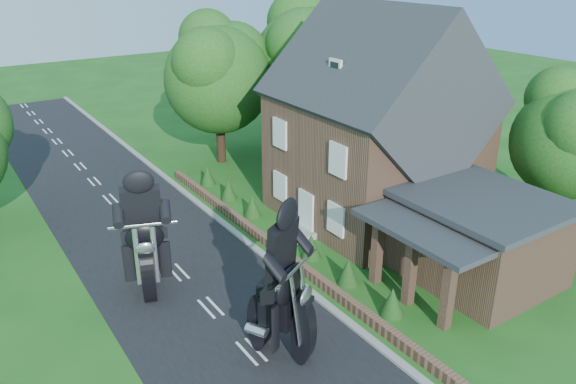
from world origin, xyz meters
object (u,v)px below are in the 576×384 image
garden_wall (279,250)px  house (376,130)px  motorcycle_lead (282,333)px  motorcycle_follow (149,275)px  annex (476,237)px

garden_wall → house: 7.52m
motorcycle_lead → motorcycle_follow: bearing=-98.1°
annex → garden_wall: bearing=133.8°
house → motorcycle_lead: (-9.70, -6.64, -3.51)m
garden_wall → annex: (5.57, -5.80, 1.57)m
house → motorcycle_lead: 12.27m
annex → motorcycle_follow: annex is taller
annex → motorcycle_lead: size_ratio=3.92×
house → motorcycle_lead: size_ratio=5.70×
garden_wall → house: size_ratio=2.15×
garden_wall → annex: size_ratio=3.12×
garden_wall → motorcycle_follow: 5.78m
garden_wall → motorcycle_lead: 6.67m
house → motorcycle_follow: size_ratio=6.25×
annex → motorcycle_lead: bearing=179.0°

